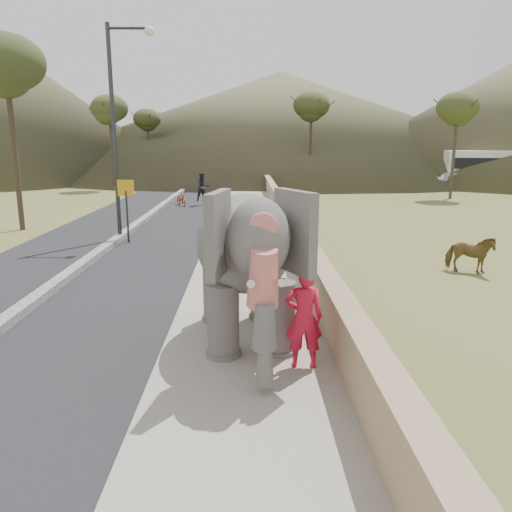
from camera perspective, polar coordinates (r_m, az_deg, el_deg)
The scene contains 13 objects.
ground at distance 7.96m, azimuth -1.24°, elevation -15.28°, with size 160.00×160.00×0.00m, color olive.
road at distance 18.14m, azimuth -17.11°, elevation 0.36°, with size 7.00×120.00×0.03m, color black.
median at distance 18.12m, azimuth -17.13°, elevation 0.66°, with size 0.35×120.00×0.22m, color black.
walkway at distance 17.41m, azimuth -1.11°, elevation 0.63°, with size 3.00×120.00×0.15m, color #9E9687.
parapet at distance 17.39m, azimuth 4.33°, elevation 2.18°, with size 0.30×120.00×1.10m, color tan.
lamppost at distance 20.10m, azimuth -15.18°, elevation 15.59°, with size 1.76×0.36×8.00m.
signboard at distance 19.43m, azimuth -14.60°, elevation 6.18°, with size 0.60×0.08×2.40m.
cow at distance 15.85m, azimuth 23.23°, elevation 0.19°, with size 0.61×1.34×1.13m, color brown.
distant_car at distance 45.47m, azimuth 22.10°, elevation 8.06°, with size 1.70×4.23×1.44m, color silver.
hill_far at distance 77.25m, azimuth 2.79°, elevation 15.20°, with size 80.00×80.00×14.00m, color brown.
elephant_and_man at distance 9.23m, azimuth -1.13°, elevation -0.87°, with size 2.48×4.14×2.84m.
motorcyclist at distance 30.72m, azimuth -7.16°, elevation 7.26°, with size 2.44×1.72×2.03m.
trees at distance 36.37m, azimuth 5.96°, elevation 12.79°, with size 47.29×43.65×8.37m.
Camera 1 is at (0.04, -7.02, 3.74)m, focal length 35.00 mm.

